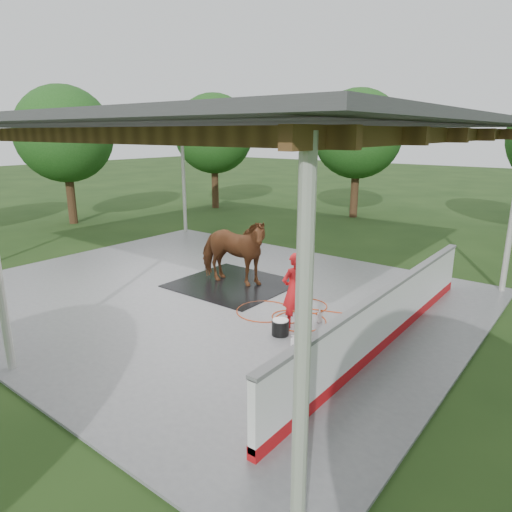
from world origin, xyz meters
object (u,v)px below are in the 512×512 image
Objects in this scene: dasher_board at (387,318)px; handler at (294,290)px; wash_bucket at (280,327)px; horse at (232,251)px.

handler is at bearing -169.13° from dasher_board.
dasher_board is at bearing 124.27° from handler.
handler reaches higher than wash_bucket.
wash_bucket is at bearing -133.17° from horse.
horse is (-4.52, 0.89, 0.35)m from dasher_board.
wash_bucket is (2.73, -1.74, -0.74)m from horse.
dasher_board is 4.62m from horse.
horse reaches higher than dasher_board.
handler is at bearing 92.73° from wash_bucket.
horse is at bearing 147.49° from wash_bucket.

